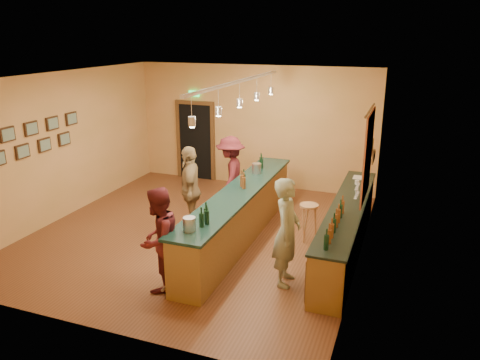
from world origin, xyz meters
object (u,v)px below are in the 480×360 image
(bartender, at_px, (287,232))
(customer_b, at_px, (190,190))
(bar_stool, at_px, (309,211))
(tasting_bar, at_px, (239,211))
(back_counter, at_px, (346,228))
(customer_a, at_px, (159,240))
(customer_c, at_px, (231,175))

(bartender, distance_m, customer_b, 2.76)
(bar_stool, bearing_deg, bartender, -89.68)
(tasting_bar, height_order, customer_b, customer_b)
(customer_b, bearing_deg, back_counter, 68.64)
(tasting_bar, bearing_deg, back_counter, 4.99)
(bartender, bearing_deg, back_counter, -31.70)
(back_counter, bearing_deg, customer_b, -177.63)
(customer_a, relative_size, customer_b, 0.94)
(back_counter, xyz_separation_m, tasting_bar, (-2.07, -0.18, 0.12))
(customer_c, bearing_deg, bartender, 24.72)
(tasting_bar, distance_m, bar_stool, 1.37)
(back_counter, relative_size, tasting_bar, 0.89)
(tasting_bar, relative_size, customer_a, 2.97)
(tasting_bar, bearing_deg, bartender, -45.31)
(back_counter, bearing_deg, bar_stool, 161.14)
(bartender, xyz_separation_m, bar_stool, (-0.01, 1.77, -0.29))
(bartender, bearing_deg, customer_c, 32.26)
(tasting_bar, xyz_separation_m, customer_b, (-1.09, 0.05, 0.31))
(bar_stool, bearing_deg, tasting_bar, -161.02)
(customer_b, bearing_deg, customer_a, -10.15)
(customer_a, xyz_separation_m, customer_c, (-0.19, 3.59, 0.03))
(tasting_bar, height_order, customer_a, customer_a)
(back_counter, distance_m, customer_a, 3.56)
(tasting_bar, relative_size, customer_c, 2.88)
(customer_b, distance_m, bar_stool, 2.44)
(bartender, distance_m, customer_a, 2.05)
(bartender, height_order, customer_b, customer_b)
(bartender, xyz_separation_m, customer_b, (-2.40, 1.37, 0.00))
(customer_a, bearing_deg, bar_stool, 148.39)
(back_counter, height_order, tasting_bar, tasting_bar)
(customer_a, relative_size, bar_stool, 2.26)
(bartender, relative_size, customer_c, 1.03)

